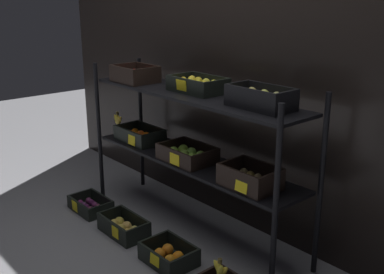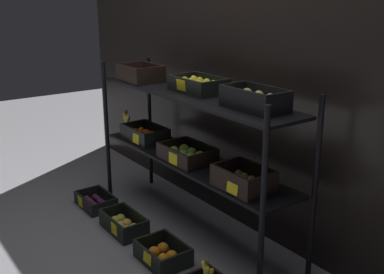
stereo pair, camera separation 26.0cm
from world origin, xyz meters
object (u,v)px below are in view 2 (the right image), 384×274
(crate_ground_orange, at_px, (163,254))
(banana_bunch_loose, at_px, (207,271))
(display_rack, at_px, (192,127))
(crate_ground_plum, at_px, (96,202))
(crate_ground_apple_gold, at_px, (124,225))

(crate_ground_orange, bearing_deg, banana_bunch_loose, -2.06)
(display_rack, xyz_separation_m, crate_ground_plum, (-0.73, -0.39, -0.71))
(crate_ground_plum, xyz_separation_m, crate_ground_apple_gold, (0.48, -0.01, 0.01))
(crate_ground_apple_gold, distance_m, banana_bunch_loose, 0.96)
(crate_ground_apple_gold, height_order, crate_ground_orange, crate_ground_apple_gold)
(crate_ground_plum, relative_size, crate_ground_apple_gold, 0.91)
(display_rack, height_order, crate_ground_orange, display_rack)
(display_rack, xyz_separation_m, crate_ground_apple_gold, (-0.25, -0.40, -0.70))
(display_rack, distance_m, crate_ground_orange, 0.84)
(display_rack, height_order, banana_bunch_loose, display_rack)
(crate_ground_plum, height_order, crate_ground_orange, crate_ground_orange)
(display_rack, distance_m, crate_ground_apple_gold, 0.85)
(banana_bunch_loose, bearing_deg, crate_ground_apple_gold, 179.77)
(crate_ground_apple_gold, bearing_deg, banana_bunch_loose, -0.23)
(display_rack, relative_size, crate_ground_orange, 5.79)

